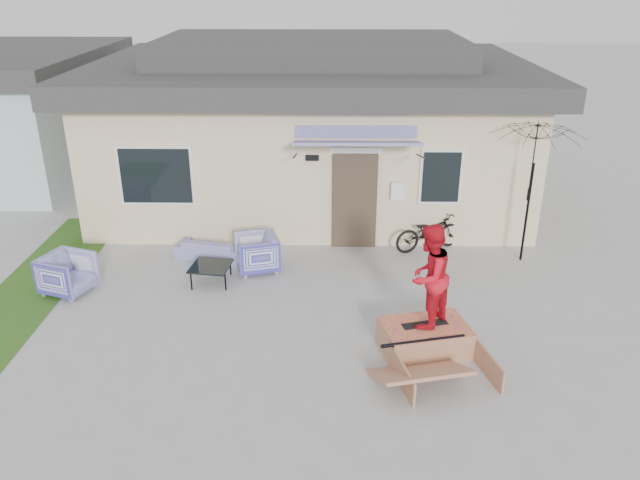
{
  "coord_description": "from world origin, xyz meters",
  "views": [
    {
      "loc": [
        0.44,
        -8.14,
        5.63
      ],
      "look_at": [
        0.3,
        1.8,
        1.3
      ],
      "focal_mm": 35.21,
      "sensor_mm": 36.0,
      "label": 1
    }
  ],
  "objects_px": {
    "patio_umbrella": "(532,180)",
    "skater": "(429,275)",
    "armchair_right": "(257,251)",
    "skate_ramp": "(425,338)",
    "loveseat": "(211,245)",
    "skateboard": "(425,323)",
    "bicycle": "(429,228)",
    "armchair_left": "(67,272)",
    "coffee_table": "(211,274)"
  },
  "relations": [
    {
      "from": "armchair_left",
      "to": "coffee_table",
      "type": "height_order",
      "value": "armchair_left"
    },
    {
      "from": "armchair_left",
      "to": "patio_umbrella",
      "type": "bearing_deg",
      "value": -60.52
    },
    {
      "from": "skate_ramp",
      "to": "skater",
      "type": "xyz_separation_m",
      "value": [
        -0.01,
        0.04,
        1.11
      ]
    },
    {
      "from": "armchair_right",
      "to": "skater",
      "type": "distance_m",
      "value": 4.2
    },
    {
      "from": "skate_ramp",
      "to": "skateboard",
      "type": "distance_m",
      "value": 0.25
    },
    {
      "from": "loveseat",
      "to": "armchair_left",
      "type": "xyz_separation_m",
      "value": [
        -2.41,
        -1.55,
        0.14
      ]
    },
    {
      "from": "patio_umbrella",
      "to": "skater",
      "type": "bearing_deg",
      "value": -126.43
    },
    {
      "from": "skateboard",
      "to": "skater",
      "type": "relative_size",
      "value": 0.44
    },
    {
      "from": "coffee_table",
      "to": "patio_umbrella",
      "type": "bearing_deg",
      "value": 10.04
    },
    {
      "from": "loveseat",
      "to": "skater",
      "type": "height_order",
      "value": "skater"
    },
    {
      "from": "bicycle",
      "to": "skater",
      "type": "xyz_separation_m",
      "value": [
        -0.63,
        -3.89,
        0.82
      ]
    },
    {
      "from": "armchair_left",
      "to": "coffee_table",
      "type": "bearing_deg",
      "value": -60.87
    },
    {
      "from": "skateboard",
      "to": "skater",
      "type": "distance_m",
      "value": 0.86
    },
    {
      "from": "armchair_right",
      "to": "coffee_table",
      "type": "bearing_deg",
      "value": -72.01
    },
    {
      "from": "coffee_table",
      "to": "skate_ramp",
      "type": "relative_size",
      "value": 0.41
    },
    {
      "from": "loveseat",
      "to": "armchair_right",
      "type": "relative_size",
      "value": 1.76
    },
    {
      "from": "skateboard",
      "to": "armchair_left",
      "type": "bearing_deg",
      "value": 148.85
    },
    {
      "from": "loveseat",
      "to": "skateboard",
      "type": "height_order",
      "value": "loveseat"
    },
    {
      "from": "coffee_table",
      "to": "skater",
      "type": "xyz_separation_m",
      "value": [
        3.8,
        -2.28,
        1.15
      ]
    },
    {
      "from": "armchair_right",
      "to": "skate_ramp",
      "type": "distance_m",
      "value": 4.14
    },
    {
      "from": "skater",
      "to": "bicycle",
      "type": "bearing_deg",
      "value": -151.11
    },
    {
      "from": "armchair_right",
      "to": "skateboard",
      "type": "relative_size",
      "value": 1.12
    },
    {
      "from": "armchair_right",
      "to": "patio_umbrella",
      "type": "distance_m",
      "value": 5.66
    },
    {
      "from": "loveseat",
      "to": "patio_umbrella",
      "type": "bearing_deg",
      "value": -166.13
    },
    {
      "from": "patio_umbrella",
      "to": "skater",
      "type": "distance_m",
      "value": 4.24
    },
    {
      "from": "armchair_right",
      "to": "skateboard",
      "type": "height_order",
      "value": "armchair_right"
    },
    {
      "from": "coffee_table",
      "to": "skateboard",
      "type": "relative_size",
      "value": 0.98
    },
    {
      "from": "bicycle",
      "to": "skate_ramp",
      "type": "bearing_deg",
      "value": 149.37
    },
    {
      "from": "loveseat",
      "to": "skateboard",
      "type": "xyz_separation_m",
      "value": [
        3.99,
        -3.39,
        0.18
      ]
    },
    {
      "from": "armchair_right",
      "to": "patio_umbrella",
      "type": "xyz_separation_m",
      "value": [
        5.47,
        0.56,
        1.33
      ]
    },
    {
      "from": "coffee_table",
      "to": "patio_umbrella",
      "type": "distance_m",
      "value": 6.59
    },
    {
      "from": "armchair_left",
      "to": "skate_ramp",
      "type": "height_order",
      "value": "armchair_left"
    },
    {
      "from": "bicycle",
      "to": "coffee_table",
      "type": "bearing_deg",
      "value": 88.29
    },
    {
      "from": "loveseat",
      "to": "bicycle",
      "type": "bearing_deg",
      "value": -160.01
    },
    {
      "from": "loveseat",
      "to": "patio_umbrella",
      "type": "xyz_separation_m",
      "value": [
        6.5,
        0.01,
        1.46
      ]
    },
    {
      "from": "loveseat",
      "to": "skate_ramp",
      "type": "relative_size",
      "value": 0.82
    },
    {
      "from": "armchair_right",
      "to": "skate_ramp",
      "type": "height_order",
      "value": "armchair_right"
    },
    {
      "from": "armchair_left",
      "to": "patio_umbrella",
      "type": "xyz_separation_m",
      "value": [
        8.91,
        1.55,
        1.33
      ]
    },
    {
      "from": "armchair_left",
      "to": "bicycle",
      "type": "bearing_deg",
      "value": -54.18
    },
    {
      "from": "bicycle",
      "to": "patio_umbrella",
      "type": "height_order",
      "value": "patio_umbrella"
    },
    {
      "from": "loveseat",
      "to": "skater",
      "type": "distance_m",
      "value": 5.34
    },
    {
      "from": "armchair_right",
      "to": "bicycle",
      "type": "height_order",
      "value": "bicycle"
    },
    {
      "from": "bicycle",
      "to": "armchair_right",
      "type": "bearing_deg",
      "value": 84.69
    },
    {
      "from": "skate_ramp",
      "to": "armchair_left",
      "type": "bearing_deg",
      "value": 150.34
    },
    {
      "from": "bicycle",
      "to": "patio_umbrella",
      "type": "distance_m",
      "value": 2.3
    },
    {
      "from": "armchair_right",
      "to": "skate_ramp",
      "type": "xyz_separation_m",
      "value": [
        2.98,
        -2.88,
        -0.19
      ]
    },
    {
      "from": "coffee_table",
      "to": "skateboard",
      "type": "bearing_deg",
      "value": -30.92
    },
    {
      "from": "armchair_right",
      "to": "skate_ramp",
      "type": "bearing_deg",
      "value": 30.42
    },
    {
      "from": "patio_umbrella",
      "to": "skater",
      "type": "xyz_separation_m",
      "value": [
        -2.5,
        -3.39,
        -0.42
      ]
    },
    {
      "from": "armchair_left",
      "to": "skater",
      "type": "distance_m",
      "value": 6.73
    }
  ]
}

